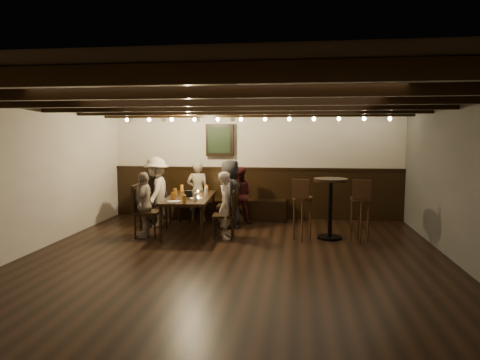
# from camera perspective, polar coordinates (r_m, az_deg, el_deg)

# --- Properties ---
(room) EXTENTS (7.00, 7.00, 7.00)m
(room) POSITION_cam_1_polar(r_m,az_deg,el_deg) (8.40, -0.67, 0.62)
(room) COLOR black
(room) RESTS_ON ground
(dining_table) EXTENTS (0.97, 1.91, 0.69)m
(dining_table) POSITION_cam_1_polar(r_m,az_deg,el_deg) (8.26, -6.76, -2.57)
(dining_table) COLOR black
(dining_table) RESTS_ON floor
(chair_left_near) EXTENTS (0.48, 0.48, 0.98)m
(chair_left_near) POSITION_cam_1_polar(r_m,az_deg,el_deg) (8.89, -10.83, -4.21)
(chair_left_near) COLOR black
(chair_left_near) RESTS_ON floor
(chair_left_far) EXTENTS (0.47, 0.47, 0.97)m
(chair_left_far) POSITION_cam_1_polar(r_m,az_deg,el_deg) (8.04, -12.37, -5.37)
(chair_left_far) COLOR black
(chair_left_far) RESTS_ON floor
(chair_right_near) EXTENTS (0.45, 0.45, 0.91)m
(chair_right_near) POSITION_cam_1_polar(r_m,az_deg,el_deg) (8.67, -1.52, -4.52)
(chair_right_near) COLOR black
(chair_right_near) RESTS_ON floor
(chair_right_far) EXTENTS (0.42, 0.42, 0.86)m
(chair_right_far) POSITION_cam_1_polar(r_m,az_deg,el_deg) (7.79, -2.06, -5.84)
(chair_right_far) COLOR black
(chair_right_far) RESTS_ON floor
(person_bench_left) EXTENTS (0.62, 0.43, 1.21)m
(person_bench_left) POSITION_cam_1_polar(r_m,az_deg,el_deg) (9.32, -11.28, -1.87)
(person_bench_left) COLOR #262628
(person_bench_left) RESTS_ON floor
(person_bench_centre) EXTENTS (0.50, 0.35, 1.30)m
(person_bench_centre) POSITION_cam_1_polar(r_m,az_deg,el_deg) (9.28, -5.66, -1.51)
(person_bench_centre) COLOR gray
(person_bench_centre) RESTS_ON floor
(person_bench_right) EXTENTS (0.62, 0.50, 1.20)m
(person_bench_right) POSITION_cam_1_polar(r_m,az_deg,el_deg) (9.05, -0.15, -2.01)
(person_bench_right) COLOR #501B1C
(person_bench_right) RESTS_ON floor
(person_left_near) EXTENTS (0.60, 0.96, 1.42)m
(person_left_near) POSITION_cam_1_polar(r_m,az_deg,el_deg) (8.84, -11.07, -1.59)
(person_left_near) COLOR #B4A798
(person_left_near) RESTS_ON floor
(person_left_far) EXTENTS (0.35, 0.72, 1.20)m
(person_left_far) POSITION_cam_1_polar(r_m,az_deg,el_deg) (7.99, -12.62, -3.23)
(person_left_far) COLOR #A08F80
(person_left_far) RESTS_ON floor
(person_right_near) EXTENTS (0.49, 0.70, 1.37)m
(person_right_near) POSITION_cam_1_polar(r_m,az_deg,el_deg) (8.60, -1.32, -1.86)
(person_right_near) COLOR black
(person_right_near) RESTS_ON floor
(person_right_far) EXTENTS (0.32, 0.46, 1.21)m
(person_right_far) POSITION_cam_1_polar(r_m,az_deg,el_deg) (7.72, -1.83, -3.36)
(person_right_far) COLOR #B7AC9B
(person_right_far) RESTS_ON floor
(pint_a) EXTENTS (0.07, 0.07, 0.14)m
(pint_a) POSITION_cam_1_polar(r_m,az_deg,el_deg) (8.97, -7.77, -1.08)
(pint_a) COLOR #BF7219
(pint_a) RESTS_ON dining_table
(pint_b) EXTENTS (0.07, 0.07, 0.14)m
(pint_b) POSITION_cam_1_polar(r_m,az_deg,el_deg) (8.84, -4.46, -1.15)
(pint_b) COLOR #BF7219
(pint_b) RESTS_ON dining_table
(pint_c) EXTENTS (0.07, 0.07, 0.14)m
(pint_c) POSITION_cam_1_polar(r_m,az_deg,el_deg) (8.39, -8.67, -1.59)
(pint_c) COLOR #BF7219
(pint_c) RESTS_ON dining_table
(pint_d) EXTENTS (0.07, 0.07, 0.14)m
(pint_d) POSITION_cam_1_polar(r_m,az_deg,el_deg) (8.39, -4.52, -1.54)
(pint_d) COLOR silver
(pint_d) RESTS_ON dining_table
(pint_e) EXTENTS (0.07, 0.07, 0.14)m
(pint_e) POSITION_cam_1_polar(r_m,az_deg,el_deg) (7.84, -8.92, -2.12)
(pint_e) COLOR #BF7219
(pint_e) RESTS_ON dining_table
(pint_f) EXTENTS (0.07, 0.07, 0.14)m
(pint_f) POSITION_cam_1_polar(r_m,az_deg,el_deg) (7.67, -6.00, -2.26)
(pint_f) COLOR silver
(pint_f) RESTS_ON dining_table
(pint_g) EXTENTS (0.07, 0.07, 0.14)m
(pint_g) POSITION_cam_1_polar(r_m,az_deg,el_deg) (7.45, -7.44, -2.53)
(pint_g) COLOR #BF7219
(pint_g) RESTS_ON dining_table
(plate_near) EXTENTS (0.24, 0.24, 0.01)m
(plate_near) POSITION_cam_1_polar(r_m,az_deg,el_deg) (7.59, -8.78, -2.86)
(plate_near) COLOR white
(plate_near) RESTS_ON dining_table
(plate_far) EXTENTS (0.24, 0.24, 0.01)m
(plate_far) POSITION_cam_1_polar(r_m,az_deg,el_deg) (7.92, -5.85, -2.45)
(plate_far) COLOR white
(plate_far) RESTS_ON dining_table
(condiment_caddy) EXTENTS (0.15, 0.10, 0.12)m
(condiment_caddy) POSITION_cam_1_polar(r_m,az_deg,el_deg) (8.19, -6.83, -1.82)
(condiment_caddy) COLOR black
(condiment_caddy) RESTS_ON dining_table
(candle) EXTENTS (0.05, 0.05, 0.05)m
(candle) POSITION_cam_1_polar(r_m,az_deg,el_deg) (8.52, -5.63, -1.74)
(candle) COLOR beige
(candle) RESTS_ON dining_table
(high_top_table) EXTENTS (0.61, 0.61, 1.09)m
(high_top_table) POSITION_cam_1_polar(r_m,az_deg,el_deg) (7.83, 11.97, -2.53)
(high_top_table) COLOR black
(high_top_table) RESTS_ON floor
(bar_stool_left) EXTENTS (0.37, 0.38, 1.11)m
(bar_stool_left) POSITION_cam_1_polar(r_m,az_deg,el_deg) (7.66, 8.28, -4.97)
(bar_stool_left) COLOR #342110
(bar_stool_left) RESTS_ON floor
(bar_stool_right) EXTENTS (0.35, 0.36, 1.11)m
(bar_stool_right) POSITION_cam_1_polar(r_m,az_deg,el_deg) (7.79, 15.69, -4.95)
(bar_stool_right) COLOR #342110
(bar_stool_right) RESTS_ON floor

